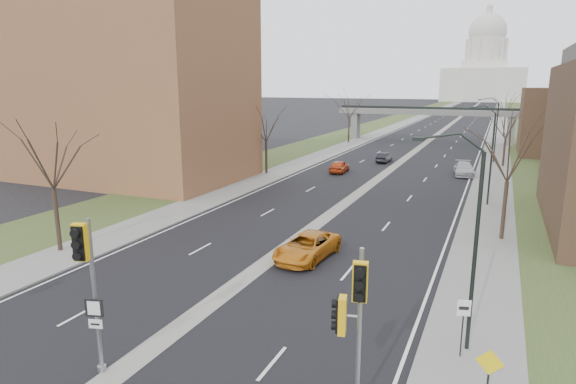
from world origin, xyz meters
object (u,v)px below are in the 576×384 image
Objects in this scene: car_left_far at (384,157)px; car_right_mid at (464,169)px; warning_sign at (489,372)px; car_left_near at (339,166)px; signal_pole_median at (87,270)px; signal_pole_right at (353,310)px; car_right_near at (307,246)px; speed_limit_sign at (463,318)px.

car_left_far is 0.76× the size of car_right_mid.
warning_sign is 0.51× the size of car_left_near.
signal_pole_right is (9.13, 1.74, -0.45)m from signal_pole_median.
signal_pole_median reaches higher than signal_pole_right.
car_left_near is 14.66m from car_right_mid.
warning_sign reaches higher than car_left_far.
signal_pole_median is at bearing 178.73° from signal_pole_right.
signal_pole_median is 15.22m from car_right_near.
warning_sign is at bearing 110.23° from car_left_near.
car_left_near is at bearing -171.69° from car_right_mid.
car_left_near is (-13.88, 42.15, -2.96)m from signal_pole_right.
speed_limit_sign is at bearing 107.07° from car_left_far.
signal_pole_right is 53.23m from car_left_far.
warning_sign is at bearing -88.63° from speed_limit_sign.
car_right_near is (2.56, 14.61, -3.40)m from signal_pole_median.
car_right_near is at bearing 123.53° from speed_limit_sign.
warning_sign is at bearing 11.36° from signal_pole_right.
signal_pole_right is at bearing 104.53° from car_left_near.
car_right_near reaches higher than car_left_far.
signal_pole_median reaches higher than car_left_near.
signal_pole_median is at bearing -108.73° from car_right_mid.
signal_pole_median is 44.28m from car_left_near.
signal_pole_median is 1.13× the size of car_right_mid.
warning_sign reaches higher than car_left_near.
speed_limit_sign reaches higher than car_left_near.
signal_pole_median is 53.95m from car_left_far.
car_left_far is at bearing 112.54° from warning_sign.
signal_pole_median is 2.50× the size of speed_limit_sign.
signal_pole_right is 14.74m from car_right_near.
signal_pole_median is at bearing 92.53° from car_left_far.
speed_limit_sign is 0.54× the size of car_left_near.
warning_sign is 0.42× the size of car_right_mid.
car_left_near is at bearing 79.54° from signal_pole_median.
signal_pole_median is 9.30m from signal_pole_right.
signal_pole_median is 2.67× the size of warning_sign.
car_left_far is (3.28, 9.93, -0.08)m from car_left_near.
car_right_mid is (-2.82, 41.32, -0.99)m from speed_limit_sign.
speed_limit_sign is 41.43m from car_right_mid.
signal_pole_right is at bearing -57.20° from car_right_near.
signal_pole_right is at bearing -5.83° from signal_pole_median.
speed_limit_sign is at bearing 110.70° from car_left_near.
speed_limit_sign is 49.15m from car_left_far.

